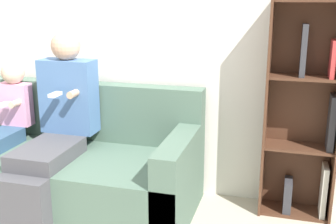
# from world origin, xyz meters

# --- Properties ---
(back_wall) EXTENTS (10.00, 0.06, 2.55)m
(back_wall) POSITION_xyz_m (0.00, 1.02, 1.27)
(back_wall) COLOR silver
(back_wall) RESTS_ON ground_plane
(couch) EXTENTS (2.19, 0.89, 0.89)m
(couch) POSITION_xyz_m (-0.14, 0.55, 0.29)
(couch) COLOR #4C6656
(couch) RESTS_ON ground_plane
(adult_seated) EXTENTS (0.42, 0.86, 1.31)m
(adult_seated) POSITION_xyz_m (-0.06, 0.47, 0.67)
(adult_seated) COLOR #47474C
(adult_seated) RESTS_ON ground_plane
(bookshelf) EXTENTS (0.50, 0.26, 1.54)m
(bookshelf) POSITION_xyz_m (1.68, 0.89, 0.73)
(bookshelf) COLOR #4C2D1E
(bookshelf) RESTS_ON ground_plane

